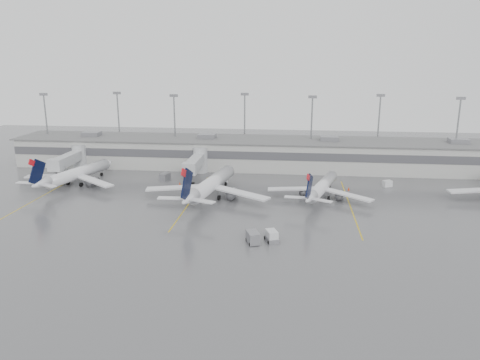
# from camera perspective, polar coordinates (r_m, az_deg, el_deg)

# --- Properties ---
(ground) EXTENTS (260.00, 260.00, 0.00)m
(ground) POSITION_cam_1_polar(r_m,az_deg,el_deg) (80.98, 2.69, -7.92)
(ground) COLOR #4C4C4E
(ground) RESTS_ON ground
(terminal) EXTENTS (152.00, 17.00, 9.45)m
(terminal) POSITION_cam_1_polar(r_m,az_deg,el_deg) (135.33, 4.36, 3.26)
(terminal) COLOR #AEAEA9
(terminal) RESTS_ON ground
(light_masts) EXTENTS (142.40, 8.00, 20.60)m
(light_masts) POSITION_cam_1_polar(r_m,az_deg,el_deg) (139.67, 4.52, 6.89)
(light_masts) COLOR gray
(light_masts) RESTS_ON ground
(jet_bridge_left) EXTENTS (4.00, 17.20, 7.00)m
(jet_bridge_left) POSITION_cam_1_polar(r_m,az_deg,el_deg) (137.22, -19.71, 2.46)
(jet_bridge_left) COLOR #A9ACAE
(jet_bridge_left) RESTS_ON ground
(jet_bridge_right) EXTENTS (4.00, 17.20, 7.00)m
(jet_bridge_right) POSITION_cam_1_polar(r_m,az_deg,el_deg) (125.87, -5.23, 2.22)
(jet_bridge_right) COLOR #A9ACAE
(jet_bridge_right) RESTS_ON ground
(stand_markings) EXTENTS (105.25, 40.00, 0.01)m
(stand_markings) POSITION_cam_1_polar(r_m,az_deg,el_deg) (103.48, 3.59, -2.78)
(stand_markings) COLOR gold
(stand_markings) RESTS_ON ground
(jet_far_left) EXTENTS (25.34, 28.79, 9.52)m
(jet_far_left) POSITION_cam_1_polar(r_m,az_deg,el_deg) (123.33, -19.47, 0.71)
(jet_far_left) COLOR silver
(jet_far_left) RESTS_ON ground
(jet_mid_left) EXTENTS (28.70, 32.44, 10.57)m
(jet_mid_left) POSITION_cam_1_polar(r_m,az_deg,el_deg) (105.56, -3.66, -0.57)
(jet_mid_left) COLOR silver
(jet_mid_left) RESTS_ON ground
(jet_mid_right) EXTENTS (23.14, 26.33, 8.75)m
(jet_mid_right) POSITION_cam_1_polar(r_m,az_deg,el_deg) (107.04, 9.88, -0.86)
(jet_mid_right) COLOR silver
(jet_mid_right) RESTS_ON ground
(baggage_tug) EXTENTS (2.87, 3.56, 1.99)m
(baggage_tug) POSITION_cam_1_polar(r_m,az_deg,el_deg) (82.31, 3.89, -6.96)
(baggage_tug) COLOR silver
(baggage_tug) RESTS_ON ground
(baggage_cart) EXTENTS (2.84, 3.65, 2.07)m
(baggage_cart) POSITION_cam_1_polar(r_m,az_deg,el_deg) (81.27, 1.58, -7.00)
(baggage_cart) COLOR slate
(baggage_cart) RESTS_ON ground
(gse_uld_a) EXTENTS (2.63, 1.84, 1.79)m
(gse_uld_a) POSITION_cam_1_polar(r_m,az_deg,el_deg) (135.04, -20.28, 0.92)
(gse_uld_a) COLOR silver
(gse_uld_a) RESTS_ON ground
(gse_uld_b) EXTENTS (2.73, 2.29, 1.64)m
(gse_uld_b) POSITION_cam_1_polar(r_m,az_deg,el_deg) (119.35, -2.15, 0.06)
(gse_uld_b) COLOR silver
(gse_uld_b) RESTS_ON ground
(gse_uld_c) EXTENTS (2.53, 2.17, 1.51)m
(gse_uld_c) POSITION_cam_1_polar(r_m,az_deg,el_deg) (121.42, 17.52, -0.41)
(gse_uld_c) COLOR silver
(gse_uld_c) RESTS_ON ground
(gse_loader) EXTENTS (2.55, 3.33, 1.84)m
(gse_loader) POSITION_cam_1_polar(r_m,az_deg,el_deg) (123.08, -9.14, 0.38)
(gse_loader) COLOR slate
(gse_loader) RESTS_ON ground
(cone_a) EXTENTS (0.39, 0.39, 0.62)m
(cone_a) POSITION_cam_1_polar(r_m,az_deg,el_deg) (132.80, -18.78, 0.57)
(cone_a) COLOR red
(cone_a) RESTS_ON ground
(cone_b) EXTENTS (0.43, 0.43, 0.69)m
(cone_b) POSITION_cam_1_polar(r_m,az_deg,el_deg) (118.67, -7.35, -0.38)
(cone_b) COLOR red
(cone_b) RESTS_ON ground
(cone_c) EXTENTS (0.50, 0.50, 0.80)m
(cone_c) POSITION_cam_1_polar(r_m,az_deg,el_deg) (115.63, 13.12, -1.04)
(cone_c) COLOR red
(cone_c) RESTS_ON ground
(cone_d) EXTENTS (0.42, 0.42, 0.67)m
(cone_d) POSITION_cam_1_polar(r_m,az_deg,el_deg) (123.97, 26.06, -1.15)
(cone_d) COLOR red
(cone_d) RESTS_ON ground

